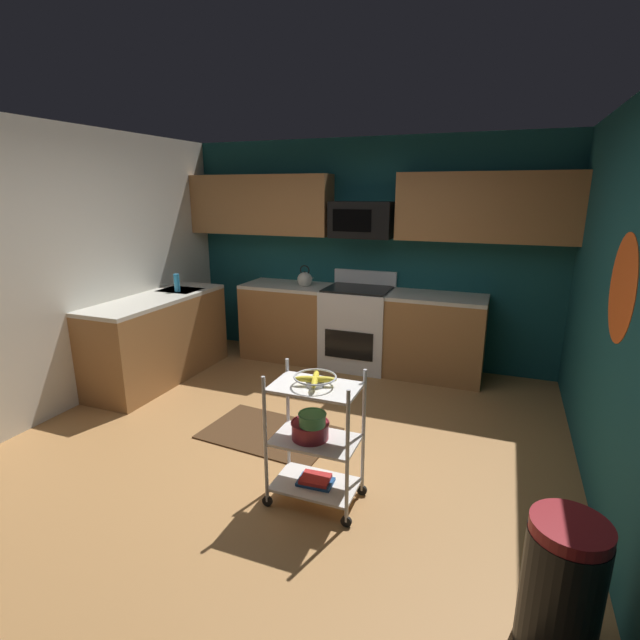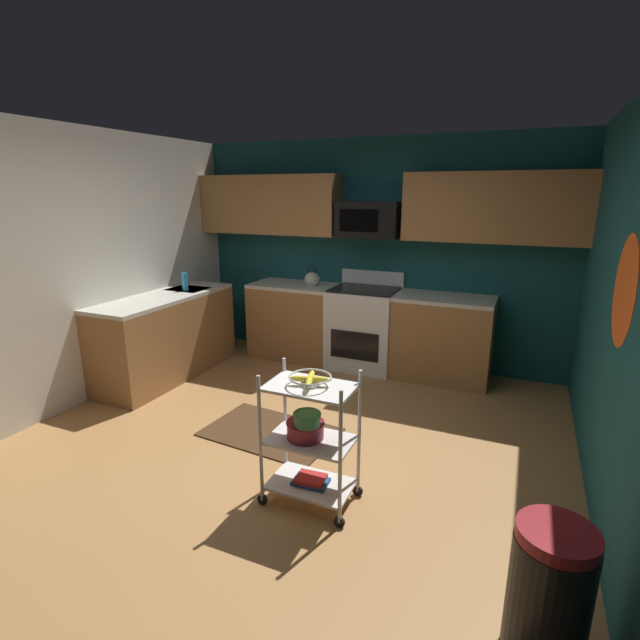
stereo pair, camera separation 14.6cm
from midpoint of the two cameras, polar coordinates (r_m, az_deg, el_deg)
floor at (r=3.94m, az=-3.94°, el=-15.74°), size 4.40×4.80×0.04m
wall_back at (r=5.69m, az=7.32°, el=7.97°), size 4.52×0.06×2.60m
wall_left at (r=4.90m, az=-28.14°, el=5.15°), size 0.06×4.80×2.60m
wall_right at (r=3.13m, az=34.69°, el=-0.59°), size 0.06×4.80×2.60m
wall_flower_decal at (r=3.30m, az=33.89°, el=2.92°), size 0.00×0.66×0.66m
counter_run at (r=5.41m, az=-2.78°, el=-1.34°), size 3.62×2.33×0.92m
oven_range at (r=5.55m, az=6.02°, el=-0.85°), size 0.76×0.65×1.10m
upper_cabinets at (r=5.46m, az=6.92°, el=13.48°), size 4.40×0.33×0.70m
microwave at (r=5.44m, az=6.73°, el=11.90°), size 0.70×0.39×0.40m
rolling_cart at (r=3.16m, az=0.21°, el=-14.23°), size 0.62×0.37×0.91m
fruit_bowl at (r=2.98m, az=0.22°, el=-7.11°), size 0.27×0.27×0.07m
mixing_bowl_large at (r=3.14m, az=-0.41°, el=-13.03°), size 0.25×0.25×0.11m
mixing_bowl_small at (r=3.06m, az=-0.17°, el=-11.79°), size 0.18×0.18×0.08m
book_stack at (r=3.32m, az=0.20°, el=-18.75°), size 0.24×0.17×0.05m
kettle at (r=5.65m, az=-0.23°, el=4.94°), size 0.21×0.18×0.26m
dish_soap_bottle at (r=5.55m, az=-15.26°, el=4.46°), size 0.06×0.06×0.20m
trash_can at (r=2.58m, az=27.49°, el=-27.37°), size 0.34×0.42×0.66m
floor_rug at (r=4.20m, az=-4.98°, el=-13.31°), size 1.15×0.78×0.01m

